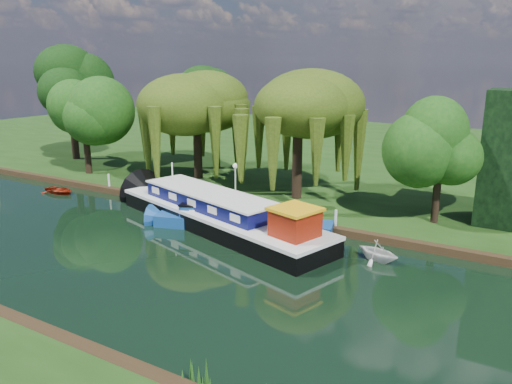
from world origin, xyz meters
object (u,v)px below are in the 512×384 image
Objects in this scene: dutch_barge at (220,215)px; red_dinghy at (60,193)px; narrowboat at (242,220)px; white_cruiser at (377,261)px.

red_dinghy is at bearing -165.18° from dutch_barge.
dutch_barge is 1.55× the size of narrowboat.
dutch_barge is at bearing -88.84° from red_dinghy.
dutch_barge reaches higher than narrowboat.
narrowboat reaches higher than white_cruiser.
narrowboat is at bearing -87.01° from red_dinghy.
narrowboat reaches higher than red_dinghy.
narrowboat is 3.91× the size of red_dinghy.
dutch_barge is 1.44m from narrowboat.
white_cruiser is (8.67, -0.61, -0.57)m from narrowboat.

